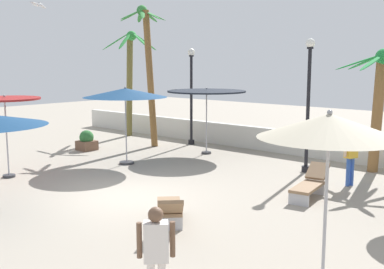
{
  "coord_description": "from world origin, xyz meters",
  "views": [
    {
      "loc": [
        9.9,
        -8.18,
        3.69
      ],
      "look_at": [
        0.0,
        3.0,
        1.4
      ],
      "focal_mm": 44.19,
      "sensor_mm": 36.0,
      "label": 1
    }
  ],
  "objects": [
    {
      "name": "lounge_chair_0",
      "position": [
        3.97,
        3.41,
        0.4
      ],
      "size": [
        0.84,
        1.93,
        0.83
      ],
      "color": "#B7B7BC",
      "rests_on": "ground_plane"
    },
    {
      "name": "lamp_post_1",
      "position": [
        -4.16,
        7.64,
        2.47
      ],
      "size": [
        0.33,
        0.33,
        4.3
      ],
      "color": "black",
      "rests_on": "ground_plane"
    },
    {
      "name": "guest_0",
      "position": [
        5.19,
        -3.66,
        0.99
      ],
      "size": [
        0.42,
        0.43,
        1.64
      ],
      "color": "silver",
      "rests_on": "ground_plane"
    },
    {
      "name": "patio_umbrella_3",
      "position": [
        -2.21,
        6.37,
        2.47
      ],
      "size": [
        3.14,
        3.14,
        2.69
      ],
      "color": "#333338",
      "rests_on": "ground_plane"
    },
    {
      "name": "patio_umbrella_4",
      "position": [
        -3.15,
        2.93,
        2.58
      ],
      "size": [
        3.03,
        3.03,
        2.83
      ],
      "color": "#333338",
      "rests_on": "ground_plane"
    },
    {
      "name": "palm_tree_3",
      "position": [
        -5.37,
        6.16,
        3.75
      ],
      "size": [
        2.03,
        2.07,
        6.15
      ],
      "color": "brown",
      "rests_on": "ground_plane"
    },
    {
      "name": "seagull_1",
      "position": [
        -6.51,
        1.63,
        5.82
      ],
      "size": [
        0.92,
        1.11,
        0.16
      ],
      "color": "white"
    },
    {
      "name": "ground_plane",
      "position": [
        0.0,
        0.0,
        0.0
      ],
      "size": [
        56.0,
        56.0,
        0.0
      ],
      "primitive_type": "plane",
      "color": "#9E9384"
    },
    {
      "name": "planter",
      "position": [
        -6.51,
        3.61,
        0.38
      ],
      "size": [
        0.7,
        0.7,
        0.85
      ],
      "color": "brown",
      "rests_on": "ground_plane"
    },
    {
      "name": "palm_tree_1",
      "position": [
        -8.04,
        7.44,
        3.22
      ],
      "size": [
        2.73,
        2.83,
        5.21
      ],
      "color": "brown",
      "rests_on": "ground_plane"
    },
    {
      "name": "patio_umbrella_0",
      "position": [
        -4.45,
        -0.94,
        2.42
      ],
      "size": [
        2.21,
        2.21,
        2.68
      ],
      "color": "#333338",
      "rests_on": "ground_plane"
    },
    {
      "name": "patio_umbrella_1",
      "position": [
        6.97,
        -1.95,
        2.77
      ],
      "size": [
        2.05,
        2.05,
        3.03
      ],
      "color": "#333338",
      "rests_on": "ground_plane"
    },
    {
      "name": "boundary_wall",
      "position": [
        0.0,
        8.56,
        0.48
      ],
      "size": [
        25.2,
        0.3,
        0.96
      ],
      "primitive_type": "cube",
      "color": "silver",
      "rests_on": "ground_plane"
    },
    {
      "name": "lamp_post_2",
      "position": [
        2.39,
        6.13,
        2.46
      ],
      "size": [
        0.31,
        0.31,
        4.46
      ],
      "color": "black",
      "rests_on": "ground_plane"
    },
    {
      "name": "palm_tree_2",
      "position": [
        4.18,
        7.68,
        2.66
      ],
      "size": [
        3.0,
        3.06,
        4.14
      ],
      "color": "brown",
      "rests_on": "ground_plane"
    },
    {
      "name": "guest_1",
      "position": [
        4.27,
        5.34,
        1.03
      ],
      "size": [
        0.35,
        0.53,
        1.7
      ],
      "color": "#3359B2",
      "rests_on": "ground_plane"
    },
    {
      "name": "lounge_chair_1",
      "position": [
        2.61,
        -0.72,
        0.4
      ],
      "size": [
        1.73,
        1.7,
        0.84
      ],
      "color": "#B7B7BC",
      "rests_on": "ground_plane"
    }
  ]
}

